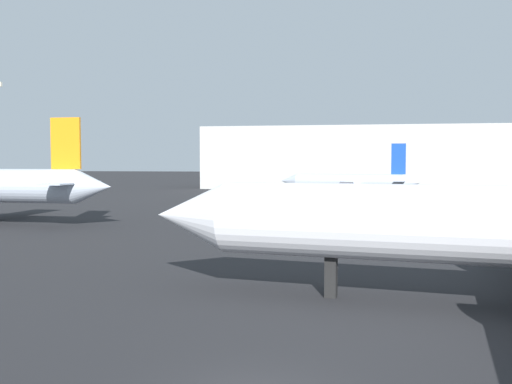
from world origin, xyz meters
The scene contains 2 objects.
airplane_far_left centered at (1.60, 80.41, 2.63)m, with size 23.40×17.71×8.88m.
terminal_building centered at (10.07, 113.40, 6.77)m, with size 81.56×19.33×13.54m, color #B7B7B2.
Camera 1 is at (2.39, -13.41, 6.04)m, focal length 39.13 mm.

